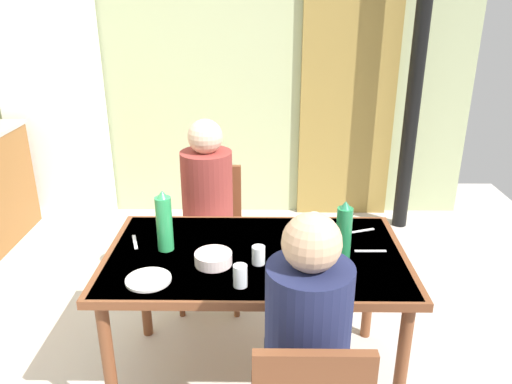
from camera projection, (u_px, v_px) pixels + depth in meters
The scene contains 21 objects.
ground_plane at pixel (174, 376), 2.62m from camera, with size 5.78×5.78×0.00m, color beige.
wall_back at pixel (207, 49), 4.16m from camera, with size 4.48×0.10×2.88m, color #A7B283.
door_wooden at pixel (347, 104), 4.23m from camera, with size 0.80×0.05×2.00m, color olive.
stove_pipe_column at pixel (419, 54), 3.81m from camera, with size 0.12×0.12×2.88m, color black.
curtain_panel at pixel (49, 79), 4.16m from camera, with size 0.90×0.03×2.42m, color white.
dining_table at pixel (256, 267), 2.38m from camera, with size 1.42×0.82×0.73m.
chair_far_diner at pixel (211, 227), 3.16m from camera, with size 0.40×0.40×0.87m.
person_near_diner at pixel (307, 327), 1.75m from camera, with size 0.30×0.37×0.77m.
person_far_diner at pixel (207, 193), 2.92m from camera, with size 0.30×0.37×0.77m.
water_bottle_green_near at pixel (164, 222), 2.34m from camera, with size 0.08×0.08×0.30m.
water_bottle_green_far at pixel (344, 231), 2.27m from camera, with size 0.07×0.07×0.28m.
serving_bowl_center at pixel (213, 258), 2.25m from camera, with size 0.17×0.17×0.06m, color silver.
dinner_plate_near_left at pixel (313, 244), 2.42m from camera, with size 0.23×0.23×0.01m, color white.
dinner_plate_near_right at pixel (148, 280), 2.12m from camera, with size 0.19×0.19×0.01m, color white.
drinking_glass_by_near_diner at pixel (314, 222), 2.57m from camera, with size 0.06×0.06×0.09m, color silver.
drinking_glass_by_far_diner at pixel (240, 276), 2.07m from camera, with size 0.06×0.06×0.10m, color silver.
drinking_glass_spare_center at pixel (258, 255), 2.25m from camera, with size 0.06×0.06×0.09m, color silver.
bread_plate_sliced at pixel (290, 271), 2.18m from camera, with size 0.19×0.19×0.02m, color #DBB77A.
cutlery_knife_near at pixel (370, 251), 2.37m from camera, with size 0.15×0.02×0.00m, color silver.
cutlery_fork_near at pixel (135, 242), 2.45m from camera, with size 0.15×0.02×0.00m, color silver.
cutlery_knife_far at pixel (361, 231), 2.57m from camera, with size 0.15×0.02×0.00m, color silver.
Camera 1 is at (0.46, -2.07, 1.87)m, focal length 35.01 mm.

